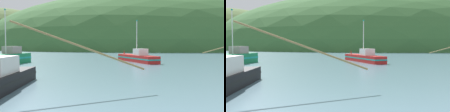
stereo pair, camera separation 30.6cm
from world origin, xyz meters
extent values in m
ellipsoid|color=#516B38|center=(14.28, 150.34, 0.00)|extent=(146.36, 117.09, 55.19)
ellipsoid|color=#386633|center=(-16.51, 168.08, 0.00)|extent=(216.07, 172.85, 70.97)
cube|color=red|center=(-3.18, 40.47, 0.54)|extent=(7.59, 10.28, 1.09)
cube|color=teal|center=(-3.18, 40.47, 0.60)|extent=(7.67, 10.39, 0.20)
cone|color=red|center=(-5.90, 44.70, 1.44)|extent=(0.28, 0.28, 0.70)
cube|color=silver|center=(-2.49, 39.39, 1.60)|extent=(2.49, 2.60, 1.03)
cylinder|color=silver|center=(-3.20, 40.50, 3.78)|extent=(0.12, 0.12, 5.38)
cube|color=teal|center=(-3.20, 40.50, 6.59)|extent=(0.22, 0.32, 0.20)
cylinder|color=#997F4C|center=(-3.98, 15.97, 2.69)|extent=(7.44, 2.27, 2.90)
cube|color=#197A47|center=(-20.07, 31.15, 0.74)|extent=(2.59, 9.47, 1.48)
cube|color=teal|center=(-20.07, 31.15, 0.81)|extent=(2.62, 9.57, 0.27)
cube|color=gray|center=(-20.14, 32.56, 2.00)|extent=(1.79, 2.32, 1.05)
cylinder|color=silver|center=(-20.07, 31.14, 4.43)|extent=(0.12, 0.12, 5.90)
cube|color=teal|center=(-20.07, 31.14, 7.50)|extent=(0.05, 0.36, 0.20)
camera|label=1|loc=(0.69, 3.30, 2.75)|focal=37.16mm
camera|label=2|loc=(0.99, 3.37, 2.75)|focal=37.16mm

